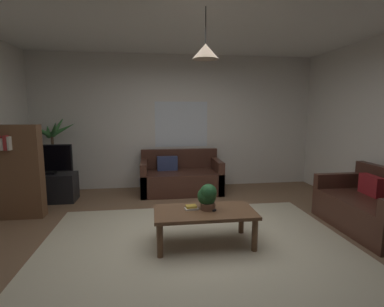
{
  "coord_description": "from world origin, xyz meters",
  "views": [
    {
      "loc": [
        -0.51,
        -3.43,
        1.62
      ],
      "look_at": [
        0.0,
        0.3,
        1.05
      ],
      "focal_mm": 27.33,
      "sensor_mm": 36.0,
      "label": 1
    }
  ],
  "objects_px": {
    "book_on_table_1": "(191,206)",
    "potted_palm_corner": "(53,160)",
    "remote_on_table_0": "(210,209)",
    "book_on_table_0": "(191,209)",
    "pendant_lamp": "(206,51)",
    "couch_right_side": "(371,210)",
    "couch_under_window": "(181,178)",
    "tv": "(47,159)",
    "tv_stand": "(50,188)",
    "coffee_table": "(204,215)",
    "potted_plant_on_table": "(208,196)",
    "bookshelf_corner": "(17,171)"
  },
  "relations": [
    {
      "from": "potted_plant_on_table",
      "to": "potted_palm_corner",
      "type": "relative_size",
      "value": 0.2
    },
    {
      "from": "book_on_table_1",
      "to": "pendant_lamp",
      "type": "distance_m",
      "value": 1.8
    },
    {
      "from": "remote_on_table_0",
      "to": "tv_stand",
      "type": "bearing_deg",
      "value": -79.57
    },
    {
      "from": "book_on_table_1",
      "to": "potted_palm_corner",
      "type": "bearing_deg",
      "value": 134.15
    },
    {
      "from": "couch_right_side",
      "to": "tv",
      "type": "bearing_deg",
      "value": -111.53
    },
    {
      "from": "tv",
      "to": "tv_stand",
      "type": "bearing_deg",
      "value": 90.0
    },
    {
      "from": "couch_under_window",
      "to": "couch_right_side",
      "type": "height_order",
      "value": "same"
    },
    {
      "from": "couch_under_window",
      "to": "potted_plant_on_table",
      "type": "bearing_deg",
      "value": -87.32
    },
    {
      "from": "couch_right_side",
      "to": "bookshelf_corner",
      "type": "bearing_deg",
      "value": -102.87
    },
    {
      "from": "pendant_lamp",
      "to": "tv_stand",
      "type": "bearing_deg",
      "value": 140.2
    },
    {
      "from": "couch_right_side",
      "to": "bookshelf_corner",
      "type": "xyz_separation_m",
      "value": [
        -4.92,
        1.12,
        0.44
      ]
    },
    {
      "from": "couch_right_side",
      "to": "tv_stand",
      "type": "height_order",
      "value": "couch_right_side"
    },
    {
      "from": "couch_right_side",
      "to": "book_on_table_1",
      "type": "distance_m",
      "value": 2.47
    },
    {
      "from": "book_on_table_0",
      "to": "bookshelf_corner",
      "type": "distance_m",
      "value": 2.74
    },
    {
      "from": "book_on_table_0",
      "to": "tv_stand",
      "type": "xyz_separation_m",
      "value": [
        -2.27,
        1.96,
        -0.19
      ]
    },
    {
      "from": "couch_under_window",
      "to": "pendant_lamp",
      "type": "height_order",
      "value": "pendant_lamp"
    },
    {
      "from": "coffee_table",
      "to": "book_on_table_0",
      "type": "bearing_deg",
      "value": 161.37
    },
    {
      "from": "potted_plant_on_table",
      "to": "potted_palm_corner",
      "type": "distance_m",
      "value": 3.48
    },
    {
      "from": "couch_right_side",
      "to": "tv_stand",
      "type": "relative_size",
      "value": 1.58
    },
    {
      "from": "tv",
      "to": "pendant_lamp",
      "type": "relative_size",
      "value": 1.52
    },
    {
      "from": "book_on_table_0",
      "to": "bookshelf_corner",
      "type": "height_order",
      "value": "bookshelf_corner"
    },
    {
      "from": "couch_right_side",
      "to": "pendant_lamp",
      "type": "relative_size",
      "value": 2.58
    },
    {
      "from": "coffee_table",
      "to": "book_on_table_1",
      "type": "distance_m",
      "value": 0.19
    },
    {
      "from": "couch_right_side",
      "to": "book_on_table_0",
      "type": "distance_m",
      "value": 2.47
    },
    {
      "from": "coffee_table",
      "to": "remote_on_table_0",
      "type": "bearing_deg",
      "value": 8.13
    },
    {
      "from": "couch_right_side",
      "to": "book_on_table_0",
      "type": "height_order",
      "value": "couch_right_side"
    },
    {
      "from": "couch_under_window",
      "to": "potted_palm_corner",
      "type": "xyz_separation_m",
      "value": [
        -2.4,
        0.15,
        0.4
      ]
    },
    {
      "from": "potted_plant_on_table",
      "to": "tv_stand",
      "type": "relative_size",
      "value": 0.35
    },
    {
      "from": "book_on_table_1",
      "to": "remote_on_table_0",
      "type": "bearing_deg",
      "value": -14.47
    },
    {
      "from": "book_on_table_0",
      "to": "pendant_lamp",
      "type": "xyz_separation_m",
      "value": [
        0.15,
        -0.05,
        1.82
      ]
    },
    {
      "from": "couch_under_window",
      "to": "tv",
      "type": "relative_size",
      "value": 1.86
    },
    {
      "from": "bookshelf_corner",
      "to": "pendant_lamp",
      "type": "relative_size",
      "value": 2.54
    },
    {
      "from": "book_on_table_0",
      "to": "tv_stand",
      "type": "bearing_deg",
      "value": 139.09
    },
    {
      "from": "tv",
      "to": "couch_under_window",
      "type": "bearing_deg",
      "value": 7.28
    },
    {
      "from": "couch_under_window",
      "to": "remote_on_table_0",
      "type": "relative_size",
      "value": 9.7
    },
    {
      "from": "couch_right_side",
      "to": "book_on_table_1",
      "type": "relative_size",
      "value": 11.42
    },
    {
      "from": "book_on_table_0",
      "to": "couch_right_side",
      "type": "bearing_deg",
      "value": 1.74
    },
    {
      "from": "tv_stand",
      "to": "tv",
      "type": "bearing_deg",
      "value": -90.0
    },
    {
      "from": "bookshelf_corner",
      "to": "book_on_table_0",
      "type": "bearing_deg",
      "value": -26.05
    },
    {
      "from": "coffee_table",
      "to": "remote_on_table_0",
      "type": "height_order",
      "value": "remote_on_table_0"
    },
    {
      "from": "remote_on_table_0",
      "to": "pendant_lamp",
      "type": "bearing_deg",
      "value": -32.52
    },
    {
      "from": "couch_right_side",
      "to": "remote_on_table_0",
      "type": "relative_size",
      "value": 8.88
    },
    {
      "from": "couch_under_window",
      "to": "potted_palm_corner",
      "type": "bearing_deg",
      "value": 176.38
    },
    {
      "from": "tv",
      "to": "bookshelf_corner",
      "type": "relative_size",
      "value": 0.6
    },
    {
      "from": "book_on_table_0",
      "to": "tv_stand",
      "type": "distance_m",
      "value": 3.01
    },
    {
      "from": "book_on_table_1",
      "to": "potted_palm_corner",
      "type": "distance_m",
      "value": 3.33
    },
    {
      "from": "tv",
      "to": "pendant_lamp",
      "type": "xyz_separation_m",
      "value": [
        2.42,
        -1.99,
        1.49
      ]
    },
    {
      "from": "pendant_lamp",
      "to": "tv",
      "type": "bearing_deg",
      "value": 140.5
    },
    {
      "from": "tv",
      "to": "bookshelf_corner",
      "type": "bearing_deg",
      "value": -103.98
    },
    {
      "from": "potted_plant_on_table",
      "to": "tv_stand",
      "type": "height_order",
      "value": "potted_plant_on_table"
    }
  ]
}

